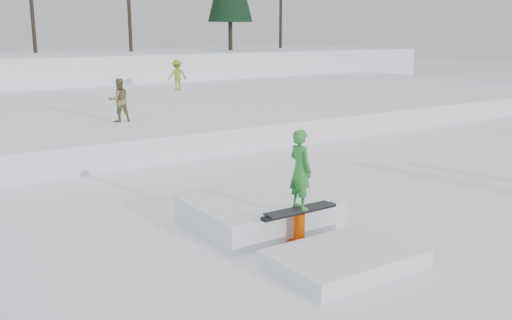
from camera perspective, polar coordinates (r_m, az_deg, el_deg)
ground at (r=10.58m, az=3.91°, el=-8.16°), size 120.00×120.00×0.00m
snow_midrise at (r=24.75m, az=-19.65°, el=4.21°), size 50.00×18.00×0.80m
walker_olive at (r=19.62m, az=-13.52°, el=5.85°), size 0.74×0.60×1.44m
walker_ygreen at (r=29.60m, az=-7.89°, el=8.42°), size 1.04×0.64×1.55m
jib_rail_feature at (r=10.76m, az=2.42°, el=-6.04°), size 2.60×4.40×2.11m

